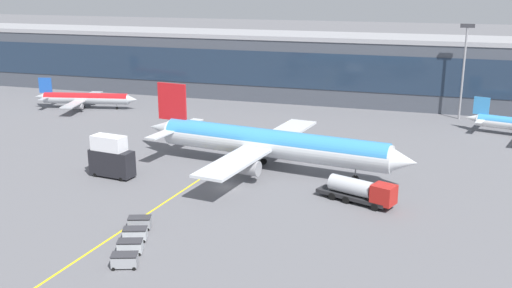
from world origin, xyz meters
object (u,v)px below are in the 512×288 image
at_px(baggage_cart_2, 135,234).
at_px(catering_lift, 111,157).
at_px(baggage_cart_1, 130,246).
at_px(commuter_jet_far, 85,98).
at_px(main_airliner, 270,143).
at_px(baggage_cart_0, 125,260).
at_px(baggage_cart_3, 140,222).
at_px(fuel_tanker, 361,191).

bearing_deg(baggage_cart_2, catering_lift, 127.17).
xyz_separation_m(baggage_cart_1, baggage_cart_2, (-1.07, 3.02, 0.00)).
bearing_deg(commuter_jet_far, catering_lift, -52.46).
bearing_deg(main_airliner, baggage_cart_2, -104.15).
relative_size(main_airliner, baggage_cart_0, 14.78).
bearing_deg(baggage_cart_1, commuter_jet_far, 126.69).
distance_m(baggage_cart_3, commuter_jet_far, 71.21).
bearing_deg(baggage_cart_0, baggage_cart_2, 109.50).
height_order(catering_lift, baggage_cart_0, catering_lift).
bearing_deg(catering_lift, commuter_jet_far, 127.54).
relative_size(baggage_cart_0, baggage_cart_2, 1.00).
height_order(baggage_cart_0, baggage_cart_3, same).
bearing_deg(baggage_cart_0, fuel_tanker, 50.65).
height_order(fuel_tanker, baggage_cart_1, fuel_tanker).
xyz_separation_m(main_airliner, baggage_cart_0, (-5.21, -35.18, -3.42)).
bearing_deg(baggage_cart_1, baggage_cart_2, 109.50).
distance_m(main_airliner, baggage_cart_0, 35.73).
bearing_deg(catering_lift, fuel_tanker, 0.54).
bearing_deg(commuter_jet_far, baggage_cart_2, -52.58).
bearing_deg(catering_lift, baggage_cart_2, -52.83).
height_order(baggage_cart_0, commuter_jet_far, commuter_jet_far).
bearing_deg(catering_lift, baggage_cart_3, -50.10).
bearing_deg(main_airliner, baggage_cart_1, -101.04).
xyz_separation_m(baggage_cart_2, commuter_jet_far, (-45.11, 58.95, 1.64)).
bearing_deg(baggage_cart_0, baggage_cart_1, 109.50).
bearing_deg(commuter_jet_far, baggage_cart_0, -53.98).
bearing_deg(baggage_cart_1, fuel_tanker, 45.56).
bearing_deg(baggage_cart_2, commuter_jet_far, 127.42).
distance_m(baggage_cart_1, baggage_cart_2, 3.20).
height_order(main_airliner, baggage_cart_2, main_airliner).
xyz_separation_m(main_airliner, baggage_cart_2, (-7.35, -29.15, -3.42)).
bearing_deg(baggage_cart_3, catering_lift, 129.90).
bearing_deg(baggage_cart_1, baggage_cart_0, -70.50).
bearing_deg(baggage_cart_3, baggage_cart_1, -70.50).
height_order(fuel_tanker, catering_lift, catering_lift).
distance_m(fuel_tanker, catering_lift, 36.85).
distance_m(fuel_tanker, baggage_cart_3, 28.65).
height_order(fuel_tanker, baggage_cart_2, fuel_tanker).
distance_m(baggage_cart_0, baggage_cart_1, 3.20).
xyz_separation_m(baggage_cart_3, commuter_jet_far, (-44.04, 55.93, 1.64)).
bearing_deg(fuel_tanker, commuter_jet_far, 149.50).
relative_size(main_airliner, fuel_tanker, 4.05).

